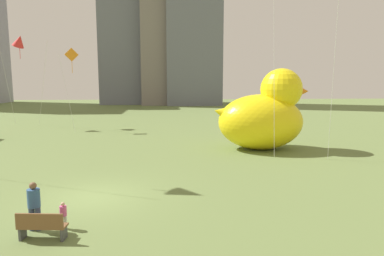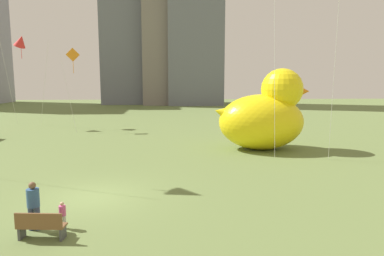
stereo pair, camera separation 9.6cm
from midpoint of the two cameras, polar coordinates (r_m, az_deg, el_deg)
ground_plane at (r=15.34m, az=-15.97°, el=-10.90°), size 140.00×140.00×0.00m
park_bench at (r=11.91m, az=-23.80°, el=-14.53°), size 1.49×0.59×0.90m
person_adult at (r=12.57m, az=-24.82°, el=-11.31°), size 0.40×0.40×1.62m
person_child at (r=12.46m, az=-20.69°, el=-13.16°), size 0.22×0.22×0.92m
giant_inflatable_duck at (r=24.65m, az=11.68°, el=2.09°), size 6.81×4.37×5.65m
city_skyline at (r=72.50m, az=-17.48°, el=18.34°), size 57.33×16.65×39.94m
kite_red at (r=38.81m, az=-26.69°, el=12.68°), size 3.73×3.66×9.34m
kite_orange at (r=34.69m, az=-19.37°, el=10.96°), size 1.69×1.39×7.80m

